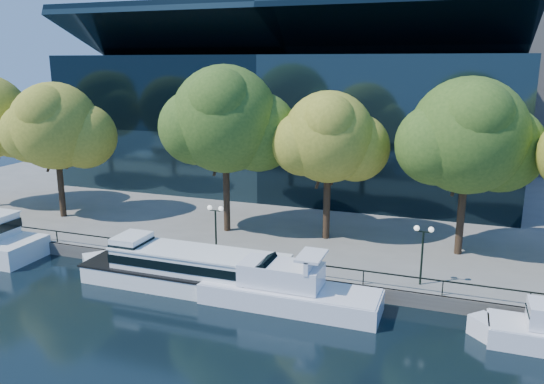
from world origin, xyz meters
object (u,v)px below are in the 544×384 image
at_px(tree_2, 227,122).
at_px(tree_3, 330,139).
at_px(tour_boat, 186,268).
at_px(tree_1, 56,128).
at_px(cruiser_near, 282,289).
at_px(lamp_1, 216,219).
at_px(tree_4, 470,138).
at_px(lamp_2, 423,242).

distance_m(tree_2, tree_3, 8.72).
xyz_separation_m(tour_boat, tree_1, (-17.69, 8.56, 8.02)).
distance_m(cruiser_near, lamp_1, 8.21).
bearing_deg(tree_1, tour_boat, -25.83).
bearing_deg(tree_4, tour_boat, -149.66).
bearing_deg(lamp_1, lamp_2, 0.00).
distance_m(tree_3, lamp_2, 11.98).
distance_m(tree_3, tree_4, 10.48).
bearing_deg(tree_1, tree_2, 4.24).
bearing_deg(lamp_1, tree_4, 21.84).
distance_m(cruiser_near, tree_1, 27.73).
relative_size(tree_2, lamp_2, 3.51).
distance_m(tour_boat, tree_4, 22.41).
xyz_separation_m(tree_2, lamp_2, (16.61, -6.24, -6.51)).
bearing_deg(cruiser_near, tour_boat, 176.15).
height_order(cruiser_near, lamp_1, lamp_1).
height_order(lamp_1, lamp_2, same).
bearing_deg(lamp_2, tree_2, 159.42).
distance_m(tour_boat, tree_3, 15.22).
height_order(tree_2, tree_4, tree_2).
height_order(cruiser_near, tree_1, tree_1).
distance_m(cruiser_near, tree_4, 17.65).
height_order(tree_1, tree_4, tree_4).
bearing_deg(tour_boat, lamp_2, 12.94).
distance_m(tree_4, lamp_2, 9.43).
bearing_deg(tour_boat, tree_2, 96.73).
height_order(tour_boat, lamp_1, lamp_1).
bearing_deg(tree_4, cruiser_near, -134.35).
bearing_deg(lamp_2, tour_boat, -167.06).
relative_size(lamp_1, lamp_2, 1.00).
height_order(cruiser_near, lamp_2, lamp_2).
xyz_separation_m(tree_4, lamp_1, (-17.28, -6.93, -5.93)).
distance_m(tree_1, lamp_2, 33.97).
distance_m(tour_boat, tree_1, 21.23).
relative_size(tree_2, lamp_1, 3.51).
bearing_deg(lamp_2, tree_1, 171.40).
xyz_separation_m(tour_boat, lamp_2, (15.46, 3.55, 2.57)).
bearing_deg(cruiser_near, tree_1, 160.02).
distance_m(cruiser_near, tree_3, 13.82).
distance_m(tour_boat, lamp_2, 16.07).
height_order(tree_2, lamp_2, tree_2).
xyz_separation_m(tree_4, lamp_2, (-2.44, -6.93, -5.93)).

